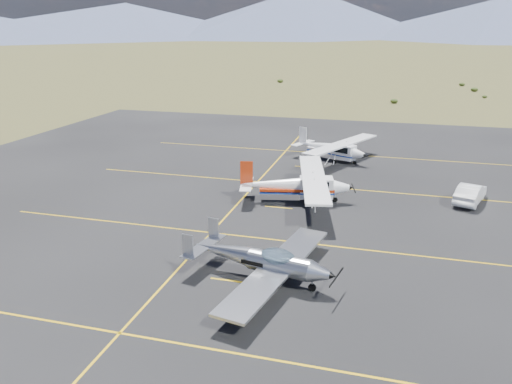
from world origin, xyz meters
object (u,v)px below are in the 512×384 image
at_px(aircraft_cessna, 297,184).
at_px(sedan, 470,193).
at_px(aircraft_low_wing, 264,261).
at_px(aircraft_plain, 332,148).

bearing_deg(aircraft_cessna, sedan, 2.38).
bearing_deg(aircraft_low_wing, aircraft_plain, 100.21).
height_order(aircraft_low_wing, aircraft_plain, aircraft_plain).
xyz_separation_m(aircraft_low_wing, aircraft_plain, (0.28, 24.42, 0.14)).
distance_m(aircraft_low_wing, aircraft_plain, 24.43).
bearing_deg(sedan, aircraft_cessna, 33.46).
relative_size(aircraft_low_wing, aircraft_plain, 1.00).
xyz_separation_m(aircraft_cessna, sedan, (12.10, 3.17, -0.61)).
bearing_deg(aircraft_cessna, aircraft_plain, 73.45).
distance_m(aircraft_cessna, sedan, 12.52).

